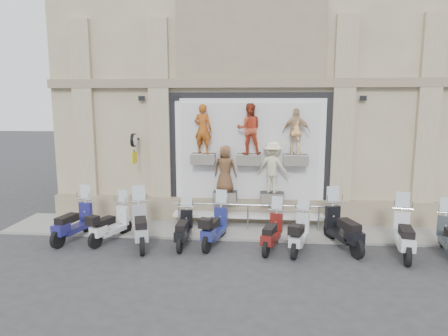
{
  "coord_description": "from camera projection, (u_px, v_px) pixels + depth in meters",
  "views": [
    {
      "loc": [
        0.35,
        -10.69,
        4.24
      ],
      "look_at": [
        -0.78,
        1.9,
        2.13
      ],
      "focal_mm": 32.0,
      "sensor_mm": 36.0,
      "label": 1
    }
  ],
  "objects": [
    {
      "name": "ground",
      "position": [
        245.0,
        254.0,
        11.23
      ],
      "size": [
        90.0,
        90.0,
        0.0
      ],
      "primitive_type": "plane",
      "color": "#303032",
      "rests_on": "ground"
    },
    {
      "name": "building",
      "position": [
        253.0,
        60.0,
        17.12
      ],
      "size": [
        14.0,
        8.6,
        12.0
      ],
      "primitive_type": null,
      "color": "#BFB08C",
      "rests_on": "ground"
    },
    {
      "name": "scooter_i",
      "position": [
        405.0,
        227.0,
        10.99
      ],
      "size": [
        0.97,
        2.13,
        1.67
      ],
      "primitive_type": null,
      "rotation": [
        0.0,
        0.0,
        -0.19
      ],
      "color": "silver",
      "rests_on": "ground"
    },
    {
      "name": "guard_rail",
      "position": [
        248.0,
        218.0,
        13.12
      ],
      "size": [
        5.06,
        0.1,
        0.93
      ],
      "primitive_type": null,
      "color": "#9EA0A5",
      "rests_on": "ground"
    },
    {
      "name": "shop_vitrine",
      "position": [
        251.0,
        157.0,
        13.53
      ],
      "size": [
        5.6,
        0.96,
        4.3
      ],
      "color": "black",
      "rests_on": "ground"
    },
    {
      "name": "scooter_e",
      "position": [
        215.0,
        220.0,
        11.85
      ],
      "size": [
        0.97,
        1.99,
        1.55
      ],
      "primitive_type": null,
      "rotation": [
        0.0,
        0.0,
        -0.23
      ],
      "color": "navy",
      "rests_on": "ground"
    },
    {
      "name": "scooter_a",
      "position": [
        73.0,
        215.0,
        12.23
      ],
      "size": [
        1.01,
        2.08,
        1.62
      ],
      "primitive_type": null,
      "rotation": [
        0.0,
        0.0,
        -0.22
      ],
      "color": "navy",
      "rests_on": "ground"
    },
    {
      "name": "scooter_h",
      "position": [
        344.0,
        220.0,
        11.51
      ],
      "size": [
        1.25,
        2.2,
        1.72
      ],
      "primitive_type": null,
      "rotation": [
        0.0,
        0.0,
        0.32
      ],
      "color": "black",
      "rests_on": "ground"
    },
    {
      "name": "sidewalk",
      "position": [
        248.0,
        229.0,
        13.29
      ],
      "size": [
        16.0,
        2.2,
        0.08
      ],
      "primitive_type": "cube",
      "color": "#98958F",
      "rests_on": "ground"
    },
    {
      "name": "scooter_d",
      "position": [
        184.0,
        221.0,
        11.83
      ],
      "size": [
        0.54,
        1.79,
        1.45
      ],
      "primitive_type": null,
      "rotation": [
        0.0,
        0.0,
        0.01
      ],
      "color": "black",
      "rests_on": "ground"
    },
    {
      "name": "scooter_f",
      "position": [
        272.0,
        225.0,
        11.48
      ],
      "size": [
        0.98,
        1.85,
        1.44
      ],
      "primitive_type": null,
      "rotation": [
        0.0,
        0.0,
        -0.27
      ],
      "color": "#5B120F",
      "rests_on": "ground"
    },
    {
      "name": "scooter_g",
      "position": [
        299.0,
        226.0,
        11.34
      ],
      "size": [
        1.01,
        1.9,
        1.48
      ],
      "primitive_type": null,
      "rotation": [
        0.0,
        0.0,
        -0.28
      ],
      "color": "#B7BABE",
      "rests_on": "ground"
    },
    {
      "name": "scooter_b",
      "position": [
        110.0,
        218.0,
        12.15
      ],
      "size": [
        1.16,
        1.91,
        1.5
      ],
      "primitive_type": null,
      "rotation": [
        0.0,
        0.0,
        -0.37
      ],
      "color": "silver",
      "rests_on": "ground"
    },
    {
      "name": "clock_sign_bracket",
      "position": [
        134.0,
        144.0,
        13.54
      ],
      "size": [
        0.1,
        0.8,
        1.02
      ],
      "color": "black",
      "rests_on": "ground"
    },
    {
      "name": "scooter_c",
      "position": [
        140.0,
        218.0,
        11.74
      ],
      "size": [
        1.25,
        2.17,
        1.69
      ],
      "primitive_type": null,
      "rotation": [
        0.0,
        0.0,
        0.33
      ],
      "color": "#8E939A",
      "rests_on": "ground"
    }
  ]
}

